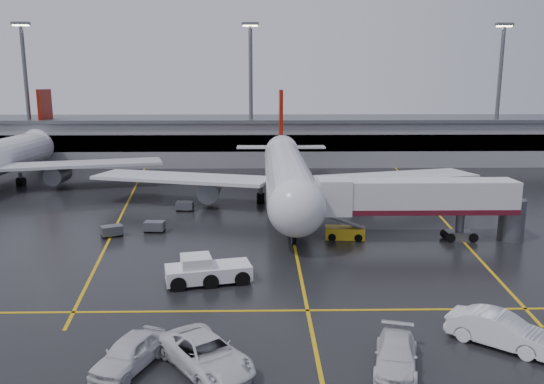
{
  "coord_description": "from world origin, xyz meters",
  "views": [
    {
      "loc": [
        -2.98,
        -54.88,
        14.75
      ],
      "look_at": [
        -2.0,
        -2.0,
        4.0
      ],
      "focal_mm": 34.97,
      "sensor_mm": 36.0,
      "label": 1
    }
  ],
  "objects": [
    {
      "name": "ground",
      "position": [
        0.0,
        0.0,
        0.0
      ],
      "size": [
        220.0,
        220.0,
        0.0
      ],
      "primitive_type": "plane",
      "color": "black",
      "rests_on": "ground"
    },
    {
      "name": "apron_line_centre",
      "position": [
        0.0,
        0.0,
        0.01
      ],
      "size": [
        0.25,
        90.0,
        0.02
      ],
      "primitive_type": "cube",
      "color": "gold",
      "rests_on": "ground"
    },
    {
      "name": "apron_line_stop",
      "position": [
        0.0,
        -22.0,
        0.01
      ],
      "size": [
        60.0,
        0.25,
        0.02
      ],
      "primitive_type": "cube",
      "color": "gold",
      "rests_on": "ground"
    },
    {
      "name": "apron_line_left",
      "position": [
        -20.0,
        10.0,
        0.01
      ],
      "size": [
        9.99,
        69.35,
        0.02
      ],
      "primitive_type": "cube",
      "rotation": [
        0.0,
        0.0,
        0.14
      ],
      "color": "gold",
      "rests_on": "ground"
    },
    {
      "name": "apron_line_right",
      "position": [
        18.0,
        10.0,
        0.01
      ],
      "size": [
        7.57,
        69.64,
        0.02
      ],
      "primitive_type": "cube",
      "rotation": [
        0.0,
        0.0,
        -0.1
      ],
      "color": "gold",
      "rests_on": "ground"
    },
    {
      "name": "terminal",
      "position": [
        0.0,
        47.93,
        4.32
      ],
      "size": [
        122.0,
        19.0,
        8.6
      ],
      "color": "gray",
      "rests_on": "ground"
    },
    {
      "name": "light_mast_left",
      "position": [
        -45.0,
        42.0,
        14.47
      ],
      "size": [
        3.0,
        1.2,
        25.45
      ],
      "color": "#595B60",
      "rests_on": "ground"
    },
    {
      "name": "light_mast_mid",
      "position": [
        -5.0,
        42.0,
        14.47
      ],
      "size": [
        3.0,
        1.2,
        25.45
      ],
      "color": "#595B60",
      "rests_on": "ground"
    },
    {
      "name": "light_mast_right",
      "position": [
        40.0,
        42.0,
        14.47
      ],
      "size": [
        3.0,
        1.2,
        25.45
      ],
      "color": "#595B60",
      "rests_on": "ground"
    },
    {
      "name": "main_airliner",
      "position": [
        0.0,
        9.7,
        4.21
      ],
      "size": [
        48.8,
        45.6,
        14.1
      ],
      "color": "silver",
      "rests_on": "ground"
    },
    {
      "name": "jet_bridge",
      "position": [
        11.87,
        -6.0,
        3.93
      ],
      "size": [
        19.9,
        3.4,
        6.05
      ],
      "color": "silver",
      "rests_on": "ground"
    },
    {
      "name": "pushback_tractor",
      "position": [
        -7.27,
        -16.83,
        0.9
      ],
      "size": [
        6.78,
        4.01,
        2.27
      ],
      "color": "white",
      "rests_on": "ground"
    },
    {
      "name": "belt_loader",
      "position": [
        5.05,
        -5.28,
        0.59
      ],
      "size": [
        3.93,
        2.12,
        2.39
      ],
      "color": "gold",
      "rests_on": "ground"
    },
    {
      "name": "service_van_a",
      "position": [
        -5.96,
        -29.32,
        0.88
      ],
      "size": [
        6.1,
        6.86,
        1.77
      ],
      "primitive_type": "imported",
      "rotation": [
        0.0,
        0.0,
        0.63
      ],
      "color": "silver",
      "rests_on": "ground"
    },
    {
      "name": "service_van_b",
      "position": [
        4.04,
        -29.38,
        0.77
      ],
      "size": [
        3.48,
        5.69,
        1.54
      ],
      "primitive_type": "imported",
      "rotation": [
        0.0,
        0.0,
        -0.27
      ],
      "color": "silver",
      "rests_on": "ground"
    },
    {
      "name": "service_van_c",
      "position": [
        10.62,
        -26.98,
        0.96
      ],
      "size": [
        5.81,
        5.29,
        1.93
      ],
      "primitive_type": "imported",
      "rotation": [
        0.0,
        0.0,
        0.88
      ],
      "color": "white",
      "rests_on": "ground"
    },
    {
      "name": "service_van_d",
      "position": [
        -10.03,
        -29.06,
        0.86
      ],
      "size": [
        3.75,
        5.46,
        1.73
      ],
      "primitive_type": "imported",
      "rotation": [
        0.0,
        0.0,
        -0.37
      ],
      "color": "silver",
      "rests_on": "ground"
    },
    {
      "name": "baggage_cart_a",
      "position": [
        -13.98,
        -2.57,
        0.63
      ],
      "size": [
        2.08,
        1.42,
        1.12
      ],
      "color": "#595B60",
      "rests_on": "ground"
    },
    {
      "name": "baggage_cart_b",
      "position": [
        -17.88,
        -4.18,
        0.63
      ],
      "size": [
        2.37,
        2.08,
        1.12
      ],
      "color": "#595B60",
      "rests_on": "ground"
    },
    {
      "name": "baggage_cart_c",
      "position": [
        -12.22,
        6.66,
        0.63
      ],
      "size": [
        2.06,
        1.4,
        1.12
      ],
      "color": "#595B60",
      "rests_on": "ground"
    }
  ]
}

